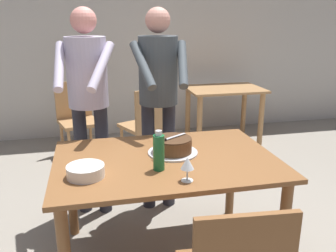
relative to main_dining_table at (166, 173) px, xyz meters
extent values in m
cube|color=beige|center=(0.00, 2.97, 0.71)|extent=(10.00, 0.12, 2.70)
cube|color=brown|center=(0.00, 0.00, 0.09)|extent=(1.45, 0.99, 0.03)
cylinder|color=brown|center=(0.65, -0.42, -0.28)|extent=(0.07, 0.07, 0.72)
cylinder|color=brown|center=(-0.65, 0.42, -0.28)|extent=(0.07, 0.07, 0.72)
cylinder|color=brown|center=(0.65, 0.42, -0.28)|extent=(0.07, 0.07, 0.72)
cylinder|color=silver|center=(0.06, 0.08, 0.11)|extent=(0.34, 0.34, 0.01)
cylinder|color=brown|center=(0.06, 0.08, 0.16)|extent=(0.26, 0.26, 0.09)
cylinder|color=#432A18|center=(0.06, 0.08, 0.21)|extent=(0.25, 0.25, 0.01)
cube|color=silver|center=(0.08, 0.09, 0.22)|extent=(0.18, 0.12, 0.00)
cube|color=black|center=(-0.03, 0.02, 0.22)|extent=(0.08, 0.06, 0.02)
cylinder|color=white|center=(-0.52, -0.18, 0.11)|extent=(0.22, 0.22, 0.01)
cylinder|color=white|center=(-0.52, -0.18, 0.12)|extent=(0.22, 0.22, 0.01)
cylinder|color=white|center=(-0.52, -0.18, 0.13)|extent=(0.22, 0.22, 0.01)
cylinder|color=white|center=(-0.52, -0.18, 0.14)|extent=(0.22, 0.22, 0.01)
cylinder|color=white|center=(-0.52, -0.18, 0.15)|extent=(0.22, 0.22, 0.01)
cylinder|color=white|center=(-0.52, -0.18, 0.16)|extent=(0.22, 0.22, 0.01)
cylinder|color=white|center=(-0.52, -0.18, 0.17)|extent=(0.22, 0.22, 0.01)
cylinder|color=silver|center=(0.04, -0.36, 0.11)|extent=(0.07, 0.07, 0.00)
cylinder|color=silver|center=(0.04, -0.36, 0.15)|extent=(0.01, 0.01, 0.07)
cone|color=silver|center=(0.04, -0.36, 0.22)|extent=(0.08, 0.08, 0.07)
cylinder|color=#1E6B38|center=(-0.08, -0.17, 0.22)|extent=(0.07, 0.07, 0.22)
cylinder|color=silver|center=(-0.08, -0.17, 0.34)|extent=(0.04, 0.04, 0.03)
cylinder|color=#2D2D38|center=(0.18, 0.72, -0.17)|extent=(0.11, 0.11, 0.95)
cylinder|color=#2D2D38|center=(0.00, 0.72, -0.17)|extent=(0.11, 0.11, 0.95)
cylinder|color=#3F474C|center=(0.09, 0.72, 0.58)|extent=(0.32, 0.32, 0.55)
sphere|color=tan|center=(0.09, 0.72, 0.98)|extent=(0.20, 0.20, 0.20)
cylinder|color=#3F474C|center=(0.25, 0.54, 0.65)|extent=(0.15, 0.42, 0.34)
cylinder|color=#3F474C|center=(-0.06, 0.53, 0.65)|extent=(0.16, 0.42, 0.34)
cylinder|color=#2D2D38|center=(-0.39, 0.73, -0.17)|extent=(0.11, 0.11, 0.95)
cylinder|color=#2D2D38|center=(-0.56, 0.77, -0.17)|extent=(0.11, 0.11, 0.95)
cylinder|color=#B7ADC6|center=(-0.48, 0.75, 0.58)|extent=(0.32, 0.32, 0.55)
sphere|color=tan|center=(-0.48, 0.75, 0.98)|extent=(0.20, 0.20, 0.20)
cylinder|color=#B7ADC6|center=(-0.37, 0.53, 0.65)|extent=(0.25, 0.40, 0.34)
cylinder|color=#B7ADC6|center=(-0.67, 0.61, 0.65)|extent=(0.09, 0.42, 0.34)
cube|color=tan|center=(1.29, 2.27, 0.08)|extent=(1.00, 0.70, 0.03)
cylinder|color=tan|center=(0.87, 2.00, -0.29)|extent=(0.07, 0.07, 0.71)
cylinder|color=tan|center=(1.72, 2.00, -0.29)|extent=(0.07, 0.07, 0.71)
cylinder|color=tan|center=(0.87, 2.55, -0.29)|extent=(0.07, 0.07, 0.71)
cylinder|color=tan|center=(1.72, 2.55, -0.29)|extent=(0.07, 0.07, 0.71)
cube|color=tan|center=(0.11, 1.78, -0.21)|extent=(0.58, 0.58, 0.04)
cylinder|color=tan|center=(-0.13, 1.87, -0.44)|extent=(0.04, 0.04, 0.41)
cylinder|color=tan|center=(0.20, 2.02, -0.44)|extent=(0.04, 0.04, 0.41)
cylinder|color=tan|center=(0.02, 1.54, -0.44)|extent=(0.04, 0.04, 0.41)
cylinder|color=tan|center=(0.35, 1.69, -0.44)|extent=(0.04, 0.04, 0.41)
cube|color=tan|center=(0.19, 1.60, 0.03)|extent=(0.41, 0.21, 0.45)
cube|color=tan|center=(-0.61, 2.09, -0.21)|extent=(0.55, 0.55, 0.04)
cylinder|color=tan|center=(-0.39, 1.97, -0.44)|extent=(0.04, 0.04, 0.41)
cylinder|color=tan|center=(-0.73, 1.87, -0.44)|extent=(0.04, 0.04, 0.41)
cylinder|color=tan|center=(-0.49, 2.32, -0.44)|extent=(0.04, 0.04, 0.41)
cylinder|color=tan|center=(-0.84, 2.21, -0.44)|extent=(0.04, 0.04, 0.41)
cube|color=tan|center=(-0.67, 2.29, 0.03)|extent=(0.43, 0.16, 0.45)
camera|label=1|loc=(-0.46, -2.13, 1.00)|focal=37.94mm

